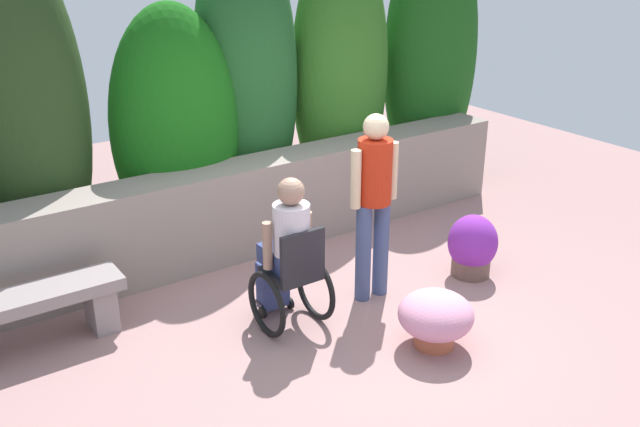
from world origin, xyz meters
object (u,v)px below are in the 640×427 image
(person_in_wheelchair, at_px, (288,258))
(person_standing_companion, at_px, (374,195))
(flower_pot_purple_near, at_px, (436,317))
(flower_pot_terracotta_by_wall, at_px, (472,247))
(stone_bench, at_px, (24,313))

(person_in_wheelchair, relative_size, person_standing_companion, 0.78)
(flower_pot_purple_near, bearing_deg, person_in_wheelchair, 130.05)
(flower_pot_terracotta_by_wall, bearing_deg, person_standing_companion, 168.32)
(person_in_wheelchair, relative_size, flower_pot_terracotta_by_wall, 2.18)
(stone_bench, distance_m, person_standing_companion, 2.99)
(person_in_wheelchair, xyz_separation_m, flower_pot_terracotta_by_wall, (1.92, -0.22, -0.33))
(flower_pot_purple_near, relative_size, flower_pot_terracotta_by_wall, 0.99)
(person_standing_companion, bearing_deg, stone_bench, 158.11)
(person_standing_companion, height_order, flower_pot_purple_near, person_standing_companion)
(person_standing_companion, relative_size, flower_pot_terracotta_by_wall, 2.79)
(stone_bench, xyz_separation_m, person_in_wheelchair, (1.92, -0.85, 0.29))
(flower_pot_purple_near, bearing_deg, person_standing_companion, 84.64)
(person_in_wheelchair, distance_m, flower_pot_terracotta_by_wall, 1.97)
(flower_pot_purple_near, height_order, flower_pot_terracotta_by_wall, flower_pot_terracotta_by_wall)
(stone_bench, xyz_separation_m, person_standing_companion, (2.79, -0.85, 0.65))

